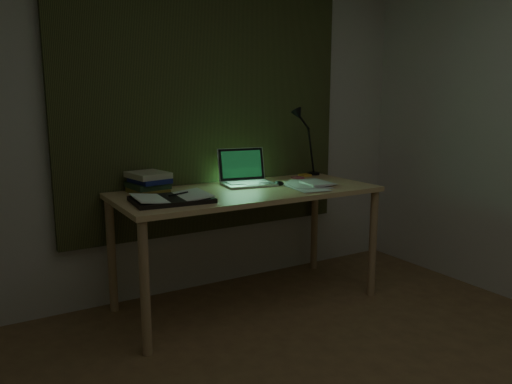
% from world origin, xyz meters
% --- Properties ---
extents(wall_back, '(3.50, 0.00, 2.50)m').
position_xyz_m(wall_back, '(0.00, 2.00, 1.25)').
color(wall_back, beige).
rests_on(wall_back, ground).
extents(curtain, '(2.20, 0.06, 2.00)m').
position_xyz_m(curtain, '(0.00, 1.96, 1.45)').
color(curtain, '#2D3018').
rests_on(curtain, wall_back).
extents(desk, '(1.79, 0.78, 0.82)m').
position_xyz_m(desk, '(0.08, 1.53, 0.41)').
color(desk, tan).
rests_on(desk, floor).
extents(laptop, '(0.41, 0.45, 0.26)m').
position_xyz_m(laptop, '(0.17, 1.68, 0.94)').
color(laptop, silver).
rests_on(laptop, desk).
extents(open_textbook, '(0.49, 0.36, 0.04)m').
position_xyz_m(open_textbook, '(-0.51, 1.42, 0.84)').
color(open_textbook, white).
rests_on(open_textbook, desk).
extents(book_stack, '(0.24, 0.28, 0.14)m').
position_xyz_m(book_stack, '(-0.53, 1.77, 0.89)').
color(book_stack, white).
rests_on(book_stack, desk).
extents(loose_papers, '(0.42, 0.44, 0.02)m').
position_xyz_m(loose_papers, '(0.52, 1.44, 0.83)').
color(loose_papers, silver).
rests_on(loose_papers, desk).
extents(mouse, '(0.06, 0.09, 0.03)m').
position_xyz_m(mouse, '(0.35, 1.56, 0.83)').
color(mouse, black).
rests_on(mouse, desk).
extents(sticky_yellow, '(0.08, 0.08, 0.02)m').
position_xyz_m(sticky_yellow, '(0.77, 1.81, 0.82)').
color(sticky_yellow, gold).
rests_on(sticky_yellow, desk).
extents(sticky_pink, '(0.08, 0.08, 0.02)m').
position_xyz_m(sticky_pink, '(0.64, 1.73, 0.82)').
color(sticky_pink, '#C44C5D').
rests_on(sticky_pink, desk).
extents(desk_lamp, '(0.35, 0.28, 0.51)m').
position_xyz_m(desk_lamp, '(0.88, 1.84, 1.07)').
color(desk_lamp, black).
rests_on(desk_lamp, desk).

